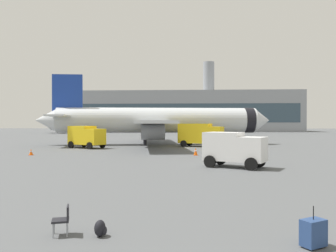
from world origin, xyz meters
The scene contains 12 objects.
airplane_at_gate centered at (-4.65, 48.04, 3.66)m, with size 35.74×32.36×10.50m.
airplane_taxiing centered at (-38.09, 105.13, 2.06)m, with size 17.75×19.36×5.93m.
service_truck centered at (-13.12, 40.19, 1.61)m, with size 5.26×4.27×2.90m.
fuel_truck centered at (1.83, 43.89, 1.77)m, with size 6.45×4.21×3.20m.
cargo_van centered at (3.52, 22.09, 1.45)m, with size 4.83×3.87×2.60m.
safety_cone_near centered at (-15.91, 30.50, 0.32)m, with size 0.44×0.44×0.65m.
safety_cone_mid centered at (0.91, 31.26, 0.40)m, with size 0.44×0.44×0.81m.
safety_cone_far centered at (4.57, 55.32, 0.38)m, with size 0.44×0.44×0.78m.
rolling_suitcase centered at (3.44, 5.94, 0.39)m, with size 0.75×0.67×1.10m.
traveller_backpack centered at (-2.40, 6.45, 0.23)m, with size 0.36×0.40×0.48m.
gate_chair centered at (-3.53, 6.50, 0.50)m, with size 0.60×0.60×0.86m.
terminal_building centered at (-2.08, 131.92, 7.83)m, with size 90.03×21.02×27.45m.
Camera 1 is at (0.13, -3.20, 3.29)m, focal length 36.23 mm.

